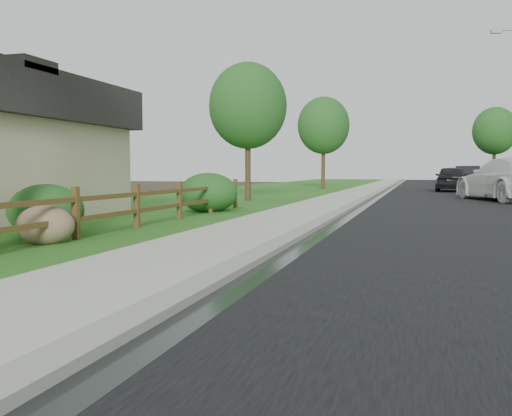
% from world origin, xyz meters
% --- Properties ---
extents(ground, '(120.00, 120.00, 0.00)m').
position_xyz_m(ground, '(0.00, 0.00, 0.00)').
color(ground, '#33281C').
extents(road, '(8.00, 90.00, 0.02)m').
position_xyz_m(road, '(4.60, 35.00, 0.01)').
color(road, black).
rests_on(road, ground).
extents(curb, '(0.40, 90.00, 0.12)m').
position_xyz_m(curb, '(0.40, 35.00, 0.06)').
color(curb, gray).
rests_on(curb, ground).
extents(wet_gutter, '(0.50, 90.00, 0.00)m').
position_xyz_m(wet_gutter, '(0.75, 35.00, 0.02)').
color(wet_gutter, black).
rests_on(wet_gutter, road).
extents(sidewalk, '(2.20, 90.00, 0.10)m').
position_xyz_m(sidewalk, '(-0.90, 35.00, 0.05)').
color(sidewalk, '#ABA795').
rests_on(sidewalk, ground).
extents(grass_strip, '(1.60, 90.00, 0.06)m').
position_xyz_m(grass_strip, '(-2.80, 35.00, 0.03)').
color(grass_strip, '#1F5A19').
rests_on(grass_strip, ground).
extents(lawn_near, '(9.00, 90.00, 0.04)m').
position_xyz_m(lawn_near, '(-8.00, 35.00, 0.02)').
color(lawn_near, '#1F5A19').
rests_on(lawn_near, ground).
extents(ranch_fence, '(0.12, 16.92, 1.10)m').
position_xyz_m(ranch_fence, '(-3.60, 6.40, 0.62)').
color(ranch_fence, '#4A3018').
rests_on(ranch_fence, ground).
extents(white_suv, '(4.76, 7.30, 1.97)m').
position_xyz_m(white_suv, '(6.79, 23.21, 1.00)').
color(white_suv, silver).
rests_on(white_suv, road).
extents(dark_car_mid, '(2.17, 5.05, 1.70)m').
position_xyz_m(dark_car_mid, '(4.88, 34.61, 0.87)').
color(dark_car_mid, black).
rests_on(dark_car_mid, road).
extents(dark_car_far, '(2.18, 5.45, 1.76)m').
position_xyz_m(dark_car_far, '(6.57, 43.13, 0.90)').
color(dark_car_far, black).
rests_on(dark_car_far, road).
extents(boulder, '(1.40, 1.25, 0.77)m').
position_xyz_m(boulder, '(-3.90, 4.66, 0.39)').
color(boulder, brown).
rests_on(boulder, ground).
extents(shrub_c, '(1.62, 1.62, 1.13)m').
position_xyz_m(shrub_c, '(-4.74, 5.78, 0.57)').
color(shrub_c, '#214E1C').
rests_on(shrub_c, ground).
extents(shrub_d, '(2.16, 2.16, 1.34)m').
position_xyz_m(shrub_d, '(-3.90, 12.93, 0.67)').
color(shrub_d, '#214E1C').
rests_on(shrub_d, ground).
extents(tree_near_left, '(3.55, 3.55, 6.29)m').
position_xyz_m(tree_near_left, '(-4.68, 19.74, 4.33)').
color(tree_near_left, '#341E15').
rests_on(tree_near_left, ground).
extents(tree_mid_left, '(3.77, 3.77, 6.74)m').
position_xyz_m(tree_mid_left, '(-3.90, 35.38, 4.65)').
color(tree_mid_left, '#341E15').
rests_on(tree_mid_left, ground).
extents(tree_far_right, '(3.72, 3.72, 6.87)m').
position_xyz_m(tree_far_right, '(9.00, 47.09, 4.80)').
color(tree_far_right, '#341E15').
rests_on(tree_far_right, ground).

